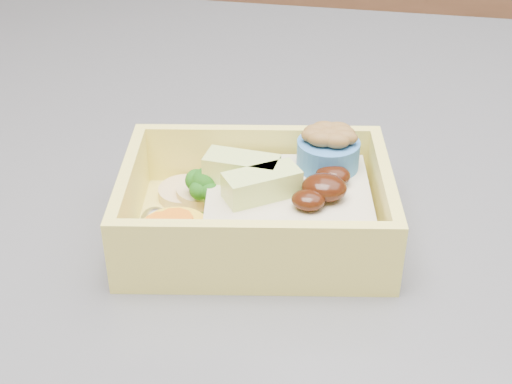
# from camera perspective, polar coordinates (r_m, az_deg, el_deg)

# --- Properties ---
(bento_box) EXTENTS (0.19, 0.16, 0.06)m
(bento_box) POSITION_cam_1_polar(r_m,az_deg,el_deg) (0.47, 0.72, -1.01)
(bento_box) COLOR #FFED69
(bento_box) RESTS_ON island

